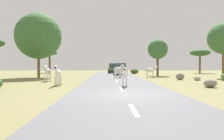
{
  "coord_description": "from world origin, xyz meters",
  "views": [
    {
      "loc": [
        -1.1,
        -11.04,
        1.59
      ],
      "look_at": [
        -0.62,
        9.35,
        1.05
      ],
      "focal_mm": 33.68,
      "sensor_mm": 36.0,
      "label": 1
    }
  ],
  "objects": [
    {
      "name": "car_0",
      "position": [
        0.15,
        27.4,
        0.85
      ],
      "size": [
        2.22,
        4.44,
        1.74
      ],
      "rotation": [
        0.0,
        0.0,
        3.08
      ],
      "color": "#476B38",
      "rests_on": "road"
    },
    {
      "name": "tree_0",
      "position": [
        6.1,
        18.61,
        3.74
      ],
      "size": [
        2.82,
        2.82,
        5.17
      ],
      "color": "#4C3823",
      "rests_on": "ground_plane"
    },
    {
      "name": "zebra_2",
      "position": [
        0.22,
        13.63,
        1.0
      ],
      "size": [
        1.41,
        1.29,
        1.6
      ],
      "rotation": [
        0.0,
        0.0,
        3.99
      ],
      "color": "silver",
      "rests_on": "road"
    },
    {
      "name": "ground_plane",
      "position": [
        0.0,
        0.0,
        0.0
      ],
      "size": [
        90.0,
        90.0,
        0.0
      ],
      "primitive_type": "plane",
      "color": "olive"
    },
    {
      "name": "car_1",
      "position": [
        0.86,
        20.05,
        0.85
      ],
      "size": [
        2.21,
        4.43,
        1.74
      ],
      "rotation": [
        0.0,
        0.0,
        -0.06
      ],
      "color": "white",
      "rests_on": "road"
    },
    {
      "name": "rock_4",
      "position": [
        7.89,
        9.62,
        0.22
      ],
      "size": [
        0.67,
        0.64,
        0.43
      ],
      "primitive_type": "ellipsoid",
      "color": "#A89E8C",
      "rests_on": "ground_plane"
    },
    {
      "name": "tree_6",
      "position": [
        -9.43,
        14.72,
        5.01
      ],
      "size": [
        5.53,
        5.53,
        7.78
      ],
      "color": "brown",
      "rests_on": "ground_plane"
    },
    {
      "name": "lane_markings",
      "position": [
        -0.2,
        -1.0,
        0.05
      ],
      "size": [
        0.16,
        56.0,
        0.01
      ],
      "color": "silver",
      "rests_on": "road"
    },
    {
      "name": "zebra_3",
      "position": [
        -4.78,
        4.7,
        0.95
      ],
      "size": [
        0.49,
        1.69,
        1.59
      ],
      "rotation": [
        0.0,
        0.0,
        3.19
      ],
      "color": "silver",
      "rests_on": "ground_plane"
    },
    {
      "name": "zebra_0",
      "position": [
        0.13,
        3.6,
        0.9
      ],
      "size": [
        0.49,
        1.5,
        1.42
      ],
      "rotation": [
        0.0,
        0.0,
        3.04
      ],
      "color": "silver",
      "rests_on": "road"
    },
    {
      "name": "tree_3",
      "position": [
        -12.13,
        29.55,
        3.76
      ],
      "size": [
        2.92,
        2.92,
        4.36
      ],
      "color": "#4C3823",
      "rests_on": "ground_plane"
    },
    {
      "name": "bush_0",
      "position": [
        3.62,
        24.92,
        0.43
      ],
      "size": [
        1.43,
        1.29,
        0.86
      ],
      "primitive_type": "ellipsoid",
      "color": "#425B2D",
      "rests_on": "ground_plane"
    },
    {
      "name": "rock_1",
      "position": [
        6.48,
        10.52,
        0.34
      ],
      "size": [
        0.88,
        0.65,
        0.69
      ],
      "primitive_type": "ellipsoid",
      "color": "gray",
      "rests_on": "ground_plane"
    },
    {
      "name": "road",
      "position": [
        -0.2,
        0.0,
        0.03
      ],
      "size": [
        6.0,
        64.0,
        0.05
      ],
      "primitive_type": "cube",
      "color": "slate",
      "rests_on": "ground_plane"
    },
    {
      "name": "tree_5",
      "position": [
        16.02,
        27.23,
        3.72
      ],
      "size": [
        3.6,
        3.6,
        4.39
      ],
      "color": "brown",
      "rests_on": "ground_plane"
    },
    {
      "name": "zebra_1",
      "position": [
        4.12,
        13.84,
        0.89
      ],
      "size": [
        1.53,
        0.75,
        1.5
      ],
      "rotation": [
        0.0,
        0.0,
        4.4
      ],
      "color": "silver",
      "rests_on": "ground_plane"
    },
    {
      "name": "tree_1",
      "position": [
        12.73,
        13.56,
        4.67
      ],
      "size": [
        3.71,
        3.71,
        6.54
      ],
      "color": "brown",
      "rests_on": "ground_plane"
    },
    {
      "name": "rock_3",
      "position": [
        6.06,
        3.31,
        0.29
      ],
      "size": [
        0.88,
        0.83,
        0.57
      ],
      "primitive_type": "ellipsoid",
      "color": "gray",
      "rests_on": "ground_plane"
    },
    {
      "name": "zebra_4",
      "position": [
        -6.7,
        8.73,
        0.95
      ],
      "size": [
        1.17,
        1.48,
        1.59
      ],
      "rotation": [
        0.0,
        0.0,
        0.61
      ],
      "color": "silver",
      "rests_on": "ground_plane"
    }
  ]
}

